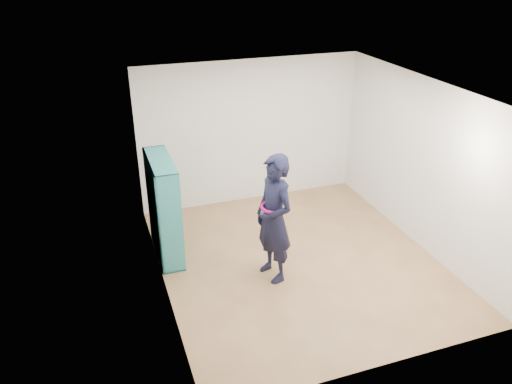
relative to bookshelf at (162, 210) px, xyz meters
name	(u,v)px	position (x,y,z in m)	size (l,w,h in m)	color
floor	(298,261)	(1.85, -0.88, -0.75)	(4.50, 4.50, 0.00)	olive
ceiling	(305,92)	(1.85, -0.88, 1.85)	(4.50, 4.50, 0.00)	white
wall_left	(158,205)	(-0.15, -0.88, 0.55)	(0.02, 4.50, 2.60)	silver
wall_right	(422,165)	(3.85, -0.88, 0.55)	(0.02, 4.50, 2.60)	silver
wall_back	(250,133)	(1.85, 1.37, 0.55)	(4.00, 0.02, 2.60)	silver
wall_front	(391,272)	(1.85, -3.13, 0.55)	(4.00, 0.02, 2.60)	silver
bookshelf	(162,210)	(0.00, 0.00, 0.00)	(0.34, 1.16, 1.55)	teal
person	(274,219)	(1.36, -1.10, 0.18)	(0.59, 0.76, 1.86)	black
smartphone	(263,211)	(1.21, -1.06, 0.31)	(0.05, 0.08, 0.12)	silver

